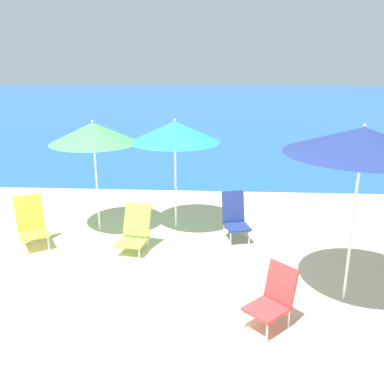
# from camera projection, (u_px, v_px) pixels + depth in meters

# --- Properties ---
(ground_plane) EXTENTS (60.00, 60.00, 0.00)m
(ground_plane) POSITION_uv_depth(u_px,v_px,m) (140.00, 315.00, 5.45)
(ground_plane) COLOR beige
(sea_water) EXTENTS (60.00, 40.00, 0.01)m
(sea_water) POSITION_uv_depth(u_px,v_px,m) (205.00, 104.00, 29.52)
(sea_water) COLOR #1E5699
(sea_water) RESTS_ON ground
(beach_umbrella_teal) EXTENTS (1.64, 1.64, 2.09)m
(beach_umbrella_teal) POSITION_uv_depth(u_px,v_px,m) (175.00, 132.00, 7.67)
(beach_umbrella_teal) COLOR white
(beach_umbrella_teal) RESTS_ON ground
(beach_umbrella_navy) EXTENTS (1.90, 1.90, 2.38)m
(beach_umbrella_navy) POSITION_uv_depth(u_px,v_px,m) (363.00, 141.00, 5.16)
(beach_umbrella_navy) COLOR white
(beach_umbrella_navy) RESTS_ON ground
(beach_umbrella_green) EXTENTS (1.56, 1.56, 2.08)m
(beach_umbrella_green) POSITION_uv_depth(u_px,v_px,m) (93.00, 133.00, 7.57)
(beach_umbrella_green) COLOR white
(beach_umbrella_green) RESTS_ON ground
(beach_chair_navy) EXTENTS (0.54, 0.65, 0.85)m
(beach_chair_navy) POSITION_uv_depth(u_px,v_px,m) (235.00, 216.00, 7.63)
(beach_chair_navy) COLOR silver
(beach_chair_navy) RESTS_ON ground
(beach_chair_red) EXTENTS (0.68, 0.68, 0.76)m
(beach_chair_red) POSITION_uv_depth(u_px,v_px,m) (274.00, 297.00, 5.14)
(beach_chair_red) COLOR silver
(beach_chair_red) RESTS_ON ground
(beach_chair_yellow) EXTENTS (0.68, 0.71, 0.88)m
(beach_chair_yellow) POSITION_uv_depth(u_px,v_px,m) (31.00, 222.00, 7.34)
(beach_chair_yellow) COLOR silver
(beach_chair_yellow) RESTS_ON ground
(beach_chair_lime) EXTENTS (0.56, 0.68, 0.77)m
(beach_chair_lime) POSITION_uv_depth(u_px,v_px,m) (135.00, 230.00, 7.21)
(beach_chair_lime) COLOR silver
(beach_chair_lime) RESTS_ON ground
(seagull) EXTENTS (0.27, 0.11, 0.23)m
(seagull) POSITION_uv_depth(u_px,v_px,m) (234.00, 210.00, 8.79)
(seagull) COLOR gold
(seagull) RESTS_ON ground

